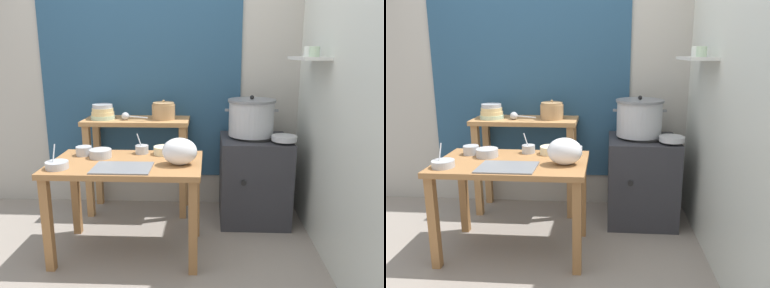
# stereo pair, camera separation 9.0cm
# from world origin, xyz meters

# --- Properties ---
(ground_plane) EXTENTS (9.00, 9.00, 0.00)m
(ground_plane) POSITION_xyz_m (0.00, 0.00, 0.00)
(ground_plane) COLOR gray
(wall_back) EXTENTS (4.40, 0.12, 2.60)m
(wall_back) POSITION_xyz_m (0.08, 1.10, 1.30)
(wall_back) COLOR #B2ADA3
(wall_back) RESTS_ON ground
(wall_right) EXTENTS (0.30, 3.20, 2.60)m
(wall_right) POSITION_xyz_m (1.40, 0.20, 1.30)
(wall_right) COLOR silver
(wall_right) RESTS_ON ground
(prep_table) EXTENTS (1.10, 0.66, 0.72)m
(prep_table) POSITION_xyz_m (-0.10, 0.06, 0.61)
(prep_table) COLOR #9E6B3D
(prep_table) RESTS_ON ground
(back_shelf_table) EXTENTS (0.96, 0.40, 0.90)m
(back_shelf_table) POSITION_xyz_m (-0.16, 0.83, 0.68)
(back_shelf_table) COLOR #B27F4C
(back_shelf_table) RESTS_ON ground
(stove_block) EXTENTS (0.60, 0.61, 0.78)m
(stove_block) POSITION_xyz_m (0.91, 0.70, 0.38)
(stove_block) COLOR #2D2D33
(stove_block) RESTS_ON ground
(steamer_pot) EXTENTS (0.46, 0.41, 0.35)m
(steamer_pot) POSITION_xyz_m (0.87, 0.72, 0.94)
(steamer_pot) COLOR #B7BABF
(steamer_pot) RESTS_ON stove_block
(clay_pot) EXTENTS (0.21, 0.21, 0.18)m
(clay_pot) POSITION_xyz_m (0.09, 0.83, 0.98)
(clay_pot) COLOR tan
(clay_pot) RESTS_ON back_shelf_table
(bowl_stack_enamel) EXTENTS (0.22, 0.22, 0.14)m
(bowl_stack_enamel) POSITION_xyz_m (-0.46, 0.80, 0.96)
(bowl_stack_enamel) COLOR #B7D1AD
(bowl_stack_enamel) RESTS_ON back_shelf_table
(ladle) EXTENTS (0.25, 0.12, 0.07)m
(ladle) POSITION_xyz_m (-0.24, 0.76, 0.94)
(ladle) COLOR #B7BABF
(ladle) RESTS_ON back_shelf_table
(serving_tray) EXTENTS (0.40, 0.28, 0.01)m
(serving_tray) POSITION_xyz_m (-0.09, -0.11, 0.72)
(serving_tray) COLOR slate
(serving_tray) RESTS_ON prep_table
(plastic_bag) EXTENTS (0.25, 0.18, 0.19)m
(plastic_bag) POSITION_xyz_m (0.30, -0.00, 0.82)
(plastic_bag) COLOR white
(plastic_bag) RESTS_ON prep_table
(wide_pan) EXTENTS (0.21, 0.21, 0.04)m
(wide_pan) POSITION_xyz_m (1.13, 0.52, 0.80)
(wide_pan) COLOR #B7BABF
(wide_pan) RESTS_ON stove_block
(prep_bowl_0) EXTENTS (0.10, 0.10, 0.16)m
(prep_bowl_0) POSITION_xyz_m (-0.02, 0.29, 0.76)
(prep_bowl_0) COLOR #B7BABF
(prep_bowl_0) RESTS_ON prep_table
(prep_bowl_1) EXTENTS (0.12, 0.12, 0.07)m
(prep_bowl_1) POSITION_xyz_m (-0.46, 0.22, 0.76)
(prep_bowl_1) COLOR #B7BABF
(prep_bowl_1) RESTS_ON prep_table
(prep_bowl_2) EXTENTS (0.17, 0.17, 0.06)m
(prep_bowl_2) POSITION_xyz_m (-0.31, 0.16, 0.75)
(prep_bowl_2) COLOR #B7BABF
(prep_bowl_2) RESTS_ON prep_table
(prep_bowl_3) EXTENTS (0.16, 0.16, 0.06)m
(prep_bowl_3) POSITION_xyz_m (0.15, 0.28, 0.75)
(prep_bowl_3) COLOR beige
(prep_bowl_3) RESTS_ON prep_table
(prep_bowl_4) EXTENTS (0.13, 0.13, 0.06)m
(prep_bowl_4) POSITION_xyz_m (0.34, 0.27, 0.75)
(prep_bowl_4) COLOR #B7BABF
(prep_bowl_4) RESTS_ON prep_table
(prep_bowl_5) EXTENTS (0.16, 0.16, 0.17)m
(prep_bowl_5) POSITION_xyz_m (-0.53, -0.13, 0.75)
(prep_bowl_5) COLOR #B7BABF
(prep_bowl_5) RESTS_ON prep_table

